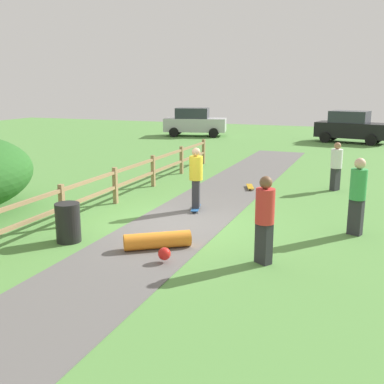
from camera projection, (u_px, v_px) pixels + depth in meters
name	position (u px, v px, depth m)	size (l,w,h in m)	color
ground_plane	(178.00, 224.00, 11.97)	(60.00, 60.00, 0.00)	#568E42
asphalt_path	(178.00, 224.00, 11.97)	(2.40, 28.00, 0.02)	#605E5B
wooden_fence	(91.00, 191.00, 12.75)	(0.12, 18.12, 1.10)	#997A51
trash_bin	(68.00, 223.00, 10.56)	(0.56, 0.56, 0.90)	black
skater_riding	(196.00, 176.00, 12.99)	(0.46, 0.82, 1.79)	#265999
skater_fallen	(158.00, 241.00, 10.05)	(1.40, 1.39, 0.36)	orange
skateboard_loose	(250.00, 187.00, 15.93)	(0.46, 0.82, 0.08)	#BF8C19
bystander_green	(358.00, 193.00, 10.92)	(0.48, 0.48, 1.85)	#2D2D33
bystander_red	(265.00, 216.00, 9.15)	(0.52, 0.52, 1.79)	#2D2D33
bystander_white	(336.00, 164.00, 15.58)	(0.51, 0.51, 1.63)	#2D2D33
parked_car_black	(351.00, 127.00, 28.38)	(4.45, 2.62, 1.92)	black
parked_car_silver	(194.00, 122.00, 32.02)	(4.48, 2.73, 1.92)	#B7B7BC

